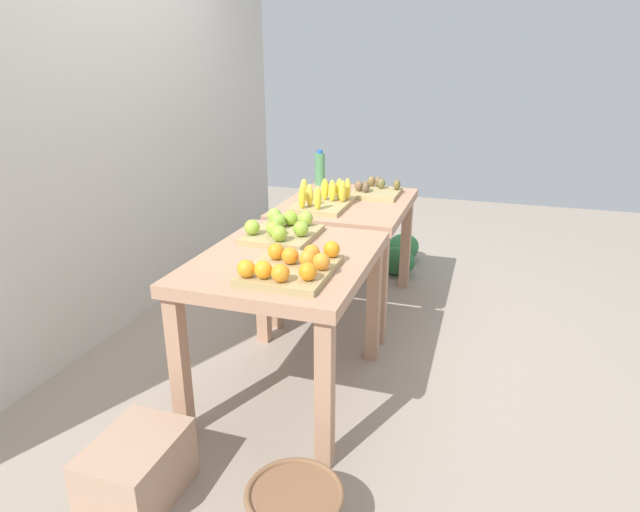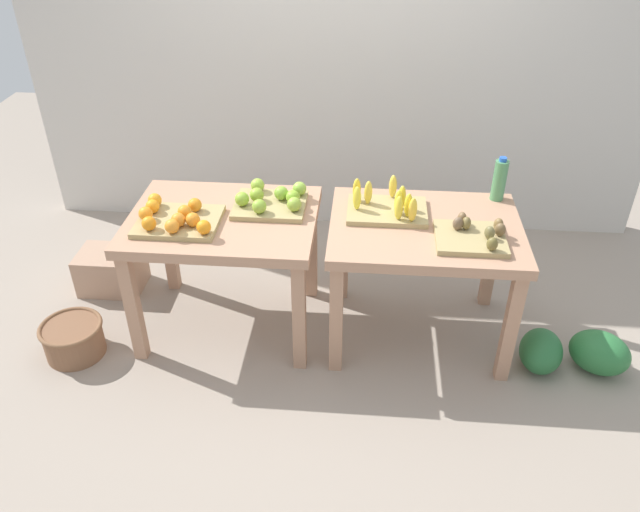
{
  "view_description": "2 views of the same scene",
  "coord_description": "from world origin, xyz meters",
  "px_view_note": "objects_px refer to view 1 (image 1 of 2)",
  "views": [
    {
      "loc": [
        -2.78,
        -0.89,
        1.62
      ],
      "look_at": [
        -0.02,
        0.0,
        0.57
      ],
      "focal_mm": 29.75,
      "sensor_mm": 36.0,
      "label": 1
    },
    {
      "loc": [
        0.23,
        -2.93,
        2.48
      ],
      "look_at": [
        -0.01,
        -0.02,
        0.54
      ],
      "focal_mm": 34.95,
      "sensor_mm": 36.0,
      "label": 2
    }
  ],
  "objects_px": {
    "water_bottle": "(320,169)",
    "cardboard_produce_box": "(137,469)",
    "banana_crate": "(323,200)",
    "kiwi_bin": "(375,191)",
    "orange_bin": "(292,266)",
    "display_table_right": "(347,217)",
    "apple_bin": "(282,229)",
    "watermelon_pile": "(400,254)",
    "wicker_basket": "(295,512)",
    "display_table_left": "(287,277)"
  },
  "relations": [
    {
      "from": "water_bottle",
      "to": "cardboard_produce_box",
      "type": "xyz_separation_m",
      "value": [
        -2.4,
        -0.03,
        -0.75
      ]
    },
    {
      "from": "display_table_right",
      "to": "wicker_basket",
      "type": "xyz_separation_m",
      "value": [
        -1.97,
        -0.35,
        -0.54
      ]
    },
    {
      "from": "display_table_left",
      "to": "display_table_right",
      "type": "distance_m",
      "value": 1.12
    },
    {
      "from": "display_table_left",
      "to": "cardboard_produce_box",
      "type": "height_order",
      "value": "display_table_left"
    },
    {
      "from": "orange_bin",
      "to": "cardboard_produce_box",
      "type": "height_order",
      "value": "orange_bin"
    },
    {
      "from": "watermelon_pile",
      "to": "cardboard_produce_box",
      "type": "relative_size",
      "value": 1.67
    },
    {
      "from": "banana_crate",
      "to": "water_bottle",
      "type": "relative_size",
      "value": 1.68
    },
    {
      "from": "wicker_basket",
      "to": "cardboard_produce_box",
      "type": "relative_size",
      "value": 0.89
    },
    {
      "from": "display_table_right",
      "to": "apple_bin",
      "type": "height_order",
      "value": "apple_bin"
    },
    {
      "from": "display_table_left",
      "to": "banana_crate",
      "type": "height_order",
      "value": "banana_crate"
    },
    {
      "from": "water_bottle",
      "to": "display_table_right",
      "type": "bearing_deg",
      "value": -142.12
    },
    {
      "from": "orange_bin",
      "to": "wicker_basket",
      "type": "bearing_deg",
      "value": -159.58
    },
    {
      "from": "display_table_right",
      "to": "watermelon_pile",
      "type": "xyz_separation_m",
      "value": [
        0.86,
        -0.24,
        -0.53
      ]
    },
    {
      "from": "water_bottle",
      "to": "kiwi_bin",
      "type": "bearing_deg",
      "value": -112.24
    },
    {
      "from": "display_table_left",
      "to": "display_table_right",
      "type": "height_order",
      "value": "same"
    },
    {
      "from": "display_table_left",
      "to": "display_table_right",
      "type": "xyz_separation_m",
      "value": [
        1.12,
        0.0,
        0.0
      ]
    },
    {
      "from": "display_table_left",
      "to": "water_bottle",
      "type": "relative_size",
      "value": 3.98
    },
    {
      "from": "wicker_basket",
      "to": "cardboard_produce_box",
      "type": "bearing_deg",
      "value": 91.05
    },
    {
      "from": "display_table_right",
      "to": "kiwi_bin",
      "type": "xyz_separation_m",
      "value": [
        0.23,
        -0.14,
        0.14
      ]
    },
    {
      "from": "banana_crate",
      "to": "kiwi_bin",
      "type": "relative_size",
      "value": 1.22
    },
    {
      "from": "apple_bin",
      "to": "watermelon_pile",
      "type": "xyz_separation_m",
      "value": [
        1.72,
        -0.36,
        -0.68
      ]
    },
    {
      "from": "kiwi_bin",
      "to": "wicker_basket",
      "type": "distance_m",
      "value": 2.31
    },
    {
      "from": "display_table_right",
      "to": "water_bottle",
      "type": "distance_m",
      "value": 0.58
    },
    {
      "from": "kiwi_bin",
      "to": "water_bottle",
      "type": "distance_m",
      "value": 0.51
    },
    {
      "from": "display_table_left",
      "to": "kiwi_bin",
      "type": "relative_size",
      "value": 2.88
    },
    {
      "from": "kiwi_bin",
      "to": "wicker_basket",
      "type": "bearing_deg",
      "value": -174.52
    },
    {
      "from": "orange_bin",
      "to": "kiwi_bin",
      "type": "bearing_deg",
      "value": -0.8
    },
    {
      "from": "kiwi_bin",
      "to": "water_bottle",
      "type": "bearing_deg",
      "value": 67.76
    },
    {
      "from": "display_table_left",
      "to": "wicker_basket",
      "type": "distance_m",
      "value": 1.07
    },
    {
      "from": "kiwi_bin",
      "to": "apple_bin",
      "type": "bearing_deg",
      "value": 166.6
    },
    {
      "from": "banana_crate",
      "to": "wicker_basket",
      "type": "xyz_separation_m",
      "value": [
        -1.76,
        -0.45,
        -0.7
      ]
    },
    {
      "from": "display_table_left",
      "to": "banana_crate",
      "type": "distance_m",
      "value": 0.93
    },
    {
      "from": "display_table_left",
      "to": "display_table_right",
      "type": "bearing_deg",
      "value": 0.0
    },
    {
      "from": "banana_crate",
      "to": "cardboard_produce_box",
      "type": "xyz_separation_m",
      "value": [
        -1.77,
        0.2,
        -0.67
      ]
    },
    {
      "from": "watermelon_pile",
      "to": "cardboard_produce_box",
      "type": "height_order",
      "value": "cardboard_produce_box"
    },
    {
      "from": "display_table_right",
      "to": "cardboard_produce_box",
      "type": "distance_m",
      "value": 2.07
    },
    {
      "from": "orange_bin",
      "to": "wicker_basket",
      "type": "xyz_separation_m",
      "value": [
        -0.63,
        -0.23,
        -0.69
      ]
    },
    {
      "from": "display_table_right",
      "to": "kiwi_bin",
      "type": "bearing_deg",
      "value": -31.01
    },
    {
      "from": "water_bottle",
      "to": "cardboard_produce_box",
      "type": "relative_size",
      "value": 0.65
    },
    {
      "from": "apple_bin",
      "to": "watermelon_pile",
      "type": "height_order",
      "value": "apple_bin"
    },
    {
      "from": "display_table_right",
      "to": "apple_bin",
      "type": "bearing_deg",
      "value": 171.98
    },
    {
      "from": "cardboard_produce_box",
      "to": "orange_bin",
      "type": "bearing_deg",
      "value": -33.17
    },
    {
      "from": "water_bottle",
      "to": "watermelon_pile",
      "type": "distance_m",
      "value": 1.05
    },
    {
      "from": "wicker_basket",
      "to": "display_table_left",
      "type": "bearing_deg",
      "value": 22.38
    },
    {
      "from": "apple_bin",
      "to": "water_bottle",
      "type": "relative_size",
      "value": 1.59
    },
    {
      "from": "apple_bin",
      "to": "wicker_basket",
      "type": "bearing_deg",
      "value": -156.98
    },
    {
      "from": "kiwi_bin",
      "to": "watermelon_pile",
      "type": "height_order",
      "value": "kiwi_bin"
    },
    {
      "from": "display_table_right",
      "to": "cardboard_produce_box",
      "type": "bearing_deg",
      "value": 171.39
    },
    {
      "from": "orange_bin",
      "to": "banana_crate",
      "type": "height_order",
      "value": "banana_crate"
    },
    {
      "from": "watermelon_pile",
      "to": "water_bottle",
      "type": "bearing_deg",
      "value": 127.53
    }
  ]
}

